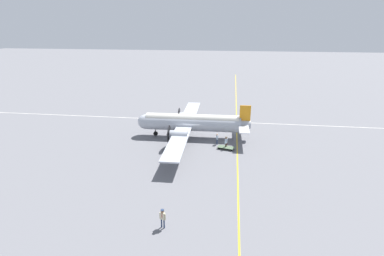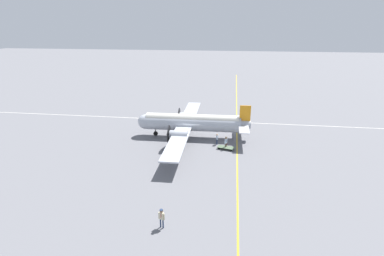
{
  "view_description": "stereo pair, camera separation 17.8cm",
  "coord_description": "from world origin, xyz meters",
  "px_view_note": "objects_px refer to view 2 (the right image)",
  "views": [
    {
      "loc": [
        -42.75,
        -5.74,
        16.76
      ],
      "look_at": [
        0.0,
        0.0,
        1.5
      ],
      "focal_mm": 28.0,
      "sensor_mm": 36.0,
      "label": 1
    },
    {
      "loc": [
        -42.73,
        -5.91,
        16.76
      ],
      "look_at": [
        0.0,
        0.0,
        1.5
      ],
      "focal_mm": 28.0,
      "sensor_mm": 36.0,
      "label": 2
    }
  ],
  "objects_px": {
    "airliner_main": "(190,123)",
    "crew_foreground": "(162,216)",
    "suitcase_near_door": "(227,144)",
    "ramp_agent": "(226,141)",
    "baggage_cart": "(226,147)",
    "passenger_boarding": "(217,138)"
  },
  "relations": [
    {
      "from": "airliner_main",
      "to": "crew_foreground",
      "type": "height_order",
      "value": "airliner_main"
    },
    {
      "from": "suitcase_near_door",
      "to": "crew_foreground",
      "type": "bearing_deg",
      "value": 165.14
    },
    {
      "from": "airliner_main",
      "to": "crew_foreground",
      "type": "xyz_separation_m",
      "value": [
        -21.75,
        -0.75,
        -1.23
      ]
    },
    {
      "from": "ramp_agent",
      "to": "baggage_cart",
      "type": "height_order",
      "value": "ramp_agent"
    },
    {
      "from": "ramp_agent",
      "to": "suitcase_near_door",
      "type": "bearing_deg",
      "value": -154.02
    },
    {
      "from": "crew_foreground",
      "to": "suitcase_near_door",
      "type": "bearing_deg",
      "value": -88.16
    },
    {
      "from": "passenger_boarding",
      "to": "suitcase_near_door",
      "type": "bearing_deg",
      "value": -123.08
    },
    {
      "from": "airliner_main",
      "to": "crew_foreground",
      "type": "distance_m",
      "value": 21.8
    },
    {
      "from": "crew_foreground",
      "to": "ramp_agent",
      "type": "bearing_deg",
      "value": -88.65
    },
    {
      "from": "suitcase_near_door",
      "to": "passenger_boarding",
      "type": "bearing_deg",
      "value": 74.64
    },
    {
      "from": "crew_foreground",
      "to": "ramp_agent",
      "type": "height_order",
      "value": "crew_foreground"
    },
    {
      "from": "airliner_main",
      "to": "suitcase_near_door",
      "type": "height_order",
      "value": "airliner_main"
    },
    {
      "from": "passenger_boarding",
      "to": "baggage_cart",
      "type": "height_order",
      "value": "passenger_boarding"
    },
    {
      "from": "crew_foreground",
      "to": "passenger_boarding",
      "type": "relative_size",
      "value": 1.11
    },
    {
      "from": "ramp_agent",
      "to": "airliner_main",
      "type": "bearing_deg",
      "value": -91.77
    },
    {
      "from": "passenger_boarding",
      "to": "baggage_cart",
      "type": "bearing_deg",
      "value": -157.15
    },
    {
      "from": "crew_foreground",
      "to": "baggage_cart",
      "type": "relative_size",
      "value": 0.72
    },
    {
      "from": "crew_foreground",
      "to": "baggage_cart",
      "type": "bearing_deg",
      "value": -88.91
    },
    {
      "from": "baggage_cart",
      "to": "ramp_agent",
      "type": "bearing_deg",
      "value": -58.46
    },
    {
      "from": "airliner_main",
      "to": "ramp_agent",
      "type": "relative_size",
      "value": 14.82
    },
    {
      "from": "airliner_main",
      "to": "passenger_boarding",
      "type": "distance_m",
      "value": 5.14
    },
    {
      "from": "crew_foreground",
      "to": "airliner_main",
      "type": "bearing_deg",
      "value": -71.32
    }
  ]
}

